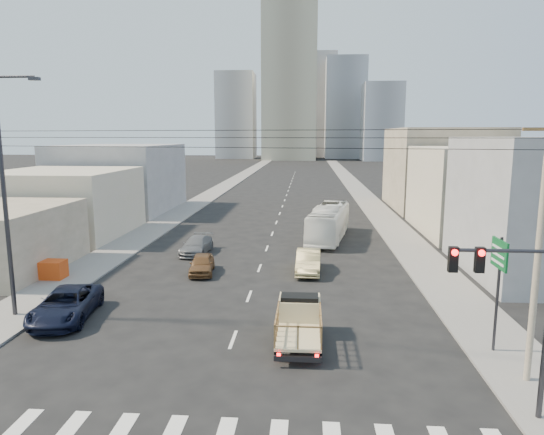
# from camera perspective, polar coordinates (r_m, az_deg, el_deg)

# --- Properties ---
(ground) EXTENTS (420.00, 420.00, 0.00)m
(ground) POSITION_cam_1_polar(r_m,az_deg,el_deg) (20.81, -5.48, -16.32)
(ground) COLOR black
(ground) RESTS_ON ground
(sidewalk_left) EXTENTS (3.50, 180.00, 0.12)m
(sidewalk_left) POSITION_cam_1_polar(r_m,az_deg,el_deg) (90.15, -5.37, 3.81)
(sidewalk_left) COLOR slate
(sidewalk_left) RESTS_ON ground
(sidewalk_right) EXTENTS (3.50, 180.00, 0.12)m
(sidewalk_right) POSITION_cam_1_polar(r_m,az_deg,el_deg) (89.29, 9.70, 3.66)
(sidewalk_right) COLOR slate
(sidewalk_right) RESTS_ON ground
(lane_dashes) EXTENTS (0.15, 104.00, 0.01)m
(lane_dashes) POSITION_cam_1_polar(r_m,az_deg,el_deg) (72.08, 1.62, 2.36)
(lane_dashes) COLOR silver
(lane_dashes) RESTS_ON ground
(flatbed_pickup) EXTENTS (1.95, 4.41, 1.90)m
(flatbed_pickup) POSITION_cam_1_polar(r_m,az_deg,el_deg) (21.86, 3.20, -11.85)
(flatbed_pickup) COLOR beige
(flatbed_pickup) RESTS_ON ground
(navy_pickup) EXTENTS (3.19, 5.68, 1.50)m
(navy_pickup) POSITION_cam_1_polar(r_m,az_deg,el_deg) (26.64, -23.08, -9.41)
(navy_pickup) COLOR black
(navy_pickup) RESTS_ON ground
(city_bus) EXTENTS (4.36, 11.01, 2.99)m
(city_bus) POSITION_cam_1_polar(r_m,az_deg,el_deg) (43.23, 6.69, -0.57)
(city_bus) COLOR white
(city_bus) RESTS_ON ground
(sedan_brown) EXTENTS (1.97, 3.94, 1.29)m
(sedan_brown) POSITION_cam_1_polar(r_m,az_deg,el_deg) (32.77, -8.25, -5.42)
(sedan_brown) COLOR brown
(sedan_brown) RESTS_ON ground
(sedan_tan) EXTENTS (1.70, 4.57, 1.49)m
(sedan_tan) POSITION_cam_1_polar(r_m,az_deg,el_deg) (32.74, 4.31, -5.18)
(sedan_tan) COLOR tan
(sedan_tan) RESTS_ON ground
(sedan_grey) EXTENTS (2.11, 4.61, 1.31)m
(sedan_grey) POSITION_cam_1_polar(r_m,az_deg,el_deg) (38.22, -8.87, -3.26)
(sedan_grey) COLOR slate
(sedan_grey) RESTS_ON ground
(traffic_signal) EXTENTS (3.23, 0.35, 6.00)m
(traffic_signal) POSITION_cam_1_polar(r_m,az_deg,el_deg) (17.02, 26.74, -8.54)
(traffic_signal) COLOR #2D2D33
(traffic_signal) RESTS_ON ground
(green_sign) EXTENTS (0.18, 1.60, 5.00)m
(green_sign) POSITION_cam_1_polar(r_m,az_deg,el_deg) (22.08, 25.12, -5.31)
(green_sign) COLOR #2D2D33
(green_sign) RESTS_ON ground
(utility_pole) EXTENTS (1.80, 0.24, 10.00)m
(utility_pole) POSITION_cam_1_polar(r_m,az_deg,el_deg) (19.66, 28.90, -3.04)
(utility_pole) COLOR gray
(utility_pole) RESTS_ON ground
(streetlamp_left) EXTENTS (2.36, 0.25, 12.00)m
(streetlamp_left) POSITION_cam_1_polar(r_m,az_deg,el_deg) (26.94, -28.83, 2.78)
(streetlamp_left) COLOR #2D2D33
(streetlamp_left) RESTS_ON ground
(overhead_wires) EXTENTS (23.01, 5.02, 0.72)m
(overhead_wires) POSITION_cam_1_polar(r_m,az_deg,el_deg) (20.20, -5.17, 9.24)
(overhead_wires) COLOR black
(overhead_wires) RESTS_ON ground
(crate_stack) EXTENTS (1.80, 1.20, 1.14)m
(crate_stack) POSITION_cam_1_polar(r_m,az_deg,el_deg) (34.04, -24.61, -5.56)
(crate_stack) COLOR #D04513
(crate_stack) RESTS_ON sidewalk_left
(bldg_right_mid) EXTENTS (11.00, 14.00, 8.00)m
(bldg_right_mid) POSITION_cam_1_polar(r_m,az_deg,el_deg) (49.44, 23.41, 2.91)
(bldg_right_mid) COLOR beige
(bldg_right_mid) RESTS_ON ground
(bldg_right_far) EXTENTS (12.00, 16.00, 10.00)m
(bldg_right_far) POSITION_cam_1_polar(r_m,az_deg,el_deg) (64.76, 19.30, 5.45)
(bldg_right_far) COLOR gray
(bldg_right_far) RESTS_ON ground
(bldg_left_mid) EXTENTS (11.00, 12.00, 6.00)m
(bldg_left_mid) POSITION_cam_1_polar(r_m,az_deg,el_deg) (48.31, -23.26, 1.58)
(bldg_left_mid) COLOR beige
(bldg_left_mid) RESTS_ON ground
(bldg_left_far) EXTENTS (12.00, 16.00, 8.00)m
(bldg_left_far) POSITION_cam_1_polar(r_m,az_deg,el_deg) (61.99, -17.37, 4.46)
(bldg_left_far) COLOR gray
(bldg_left_far) RESTS_ON ground
(high_rise_tower) EXTENTS (20.00, 20.00, 60.00)m
(high_rise_tower) POSITION_cam_1_polar(r_m,az_deg,el_deg) (189.73, 2.12, 15.92)
(high_rise_tower) COLOR tan
(high_rise_tower) RESTS_ON ground
(midrise_ne) EXTENTS (16.00, 16.00, 40.00)m
(midrise_ne) POSITION_cam_1_polar(r_m,az_deg,el_deg) (204.25, 8.59, 12.55)
(midrise_ne) COLOR gray
(midrise_ne) RESTS_ON ground
(midrise_nw) EXTENTS (15.00, 15.00, 34.00)m
(midrise_nw) POSITION_cam_1_polar(r_m,az_deg,el_deg) (200.74, -4.22, 11.83)
(midrise_nw) COLOR gray
(midrise_nw) RESTS_ON ground
(midrise_back) EXTENTS (18.00, 18.00, 44.00)m
(midrise_back) POSITION_cam_1_polar(r_m,az_deg,el_deg) (218.83, 5.09, 12.94)
(midrise_back) COLOR gray
(midrise_back) RESTS_ON ground
(midrise_east) EXTENTS (14.00, 14.00, 28.00)m
(midrise_east) POSITION_cam_1_polar(r_m,az_deg,el_deg) (185.43, 12.78, 10.88)
(midrise_east) COLOR gray
(midrise_east) RESTS_ON ground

